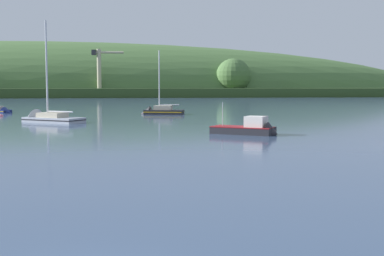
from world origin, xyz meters
TOP-DOWN VIEW (x-y plane):
  - far_shoreline_hill at (-57.45, 239.42)m, footprint 509.57×137.91m
  - dockside_crane at (-23.71, 197.24)m, footprint 12.68×3.86m
  - sailboat_near_mooring at (1.32, 72.01)m, footprint 7.42×4.09m
  - sailboat_midwater_white at (-12.94, 54.90)m, footprint 9.13×7.14m
  - fishing_boat_moored at (10.37, 37.27)m, footprint 6.76×5.18m
  - mooring_buoy_foreground at (-22.52, 67.55)m, footprint 0.64×0.64m
  - mooring_buoy_midchannel at (12.76, 53.58)m, footprint 0.57×0.57m

SIDE VIEW (x-z plane):
  - mooring_buoy_foreground at x=-22.52m, z-range -0.36..0.36m
  - mooring_buoy_midchannel at x=12.76m, z-range -0.32..0.32m
  - far_shoreline_hill at x=-57.45m, z-range -25.53..25.84m
  - sailboat_near_mooring at x=1.32m, z-range -5.52..5.98m
  - sailboat_midwater_white at x=-12.94m, z-range -6.93..7.40m
  - fishing_boat_moored at x=10.37m, z-range -1.68..2.31m
  - dockside_crane at x=-23.71m, z-range -0.45..18.78m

